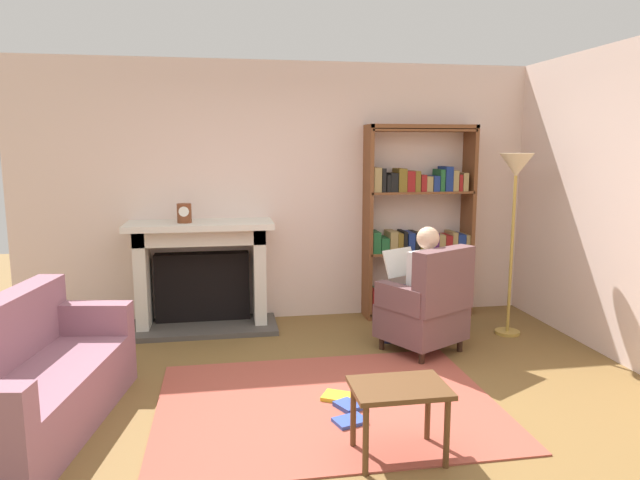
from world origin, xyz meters
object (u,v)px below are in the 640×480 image
Objects in this scene: fireplace at (202,271)px; bookshelf at (418,229)px; side_table at (399,397)px; armchair_reading at (427,307)px; mantel_clock at (184,213)px; sofa_floral at (30,383)px; floor_lamp at (515,182)px; seated_reader at (418,283)px.

bookshelf reaches higher than fireplace.
side_table is at bearing -111.18° from bookshelf.
fireplace reaches higher than armchair_reading.
side_table is (-1.08, -2.78, -0.57)m from bookshelf.
mantel_clock is 0.33× the size of side_table.
bookshelf reaches higher than sofa_floral.
floor_lamp is at bearing -11.64° from mantel_clock.
fireplace is at bearing 34.75° from mantel_clock.
mantel_clock is 2.34m from seated_reader.
mantel_clock is at bearing -53.77° from armchair_reading.
sofa_floral reaches higher than side_table.
fireplace is at bearing 113.90° from side_table.
seated_reader is at bearing -23.32° from mantel_clock.
floor_lamp is (1.03, 0.26, 0.88)m from seated_reader.
armchair_reading is at bearing -25.07° from mantel_clock.
side_table is (1.22, -2.75, -0.20)m from fireplace.
floor_lamp reaches higher than armchair_reading.
seated_reader is 1.38m from floor_lamp.
armchair_reading is at bearing -159.71° from floor_lamp.
seated_reader is 3.16m from sofa_floral.
mantel_clock is 0.09× the size of bookshelf.
mantel_clock is 0.10× the size of sofa_floral.
fireplace is 2.29m from sofa_floral.
armchair_reading is 1.82m from side_table.
floor_lamp reaches higher than fireplace.
seated_reader is (2.09, -0.90, -0.57)m from mantel_clock.
seated_reader is at bearing -61.41° from sofa_floral.
armchair_reading is 1.73× the size of side_table.
sofa_floral is 3.20× the size of side_table.
seated_reader reaches higher than fireplace.
bookshelf is 1.16× the size of floor_lamp.
side_table is (-0.78, -1.64, -0.04)m from armchair_reading.
fireplace reaches higher than sofa_floral.
mantel_clock is 0.16× the size of seated_reader.
armchair_reading is 0.55× the size of floor_lamp.
sofa_floral is 1.02× the size of floor_lamp.
seated_reader reaches higher than sofa_floral.
mantel_clock is 3.09m from side_table.
seated_reader is at bearing -108.98° from bookshelf.
fireplace is at bearing -179.14° from bookshelf.
floor_lamp reaches higher than seated_reader.
mantel_clock reaches higher than armchair_reading.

